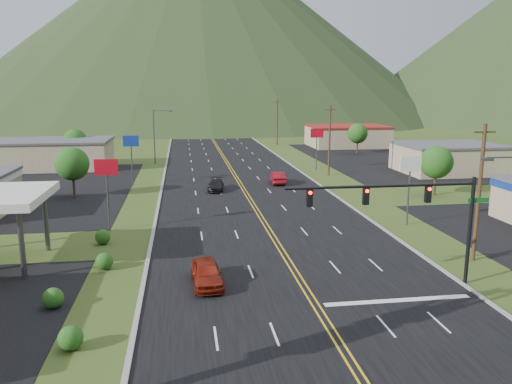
{
  "coord_description": "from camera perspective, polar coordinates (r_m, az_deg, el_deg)",
  "views": [
    {
      "loc": [
        -7.38,
        -14.14,
        12.39
      ],
      "look_at": [
        -1.84,
        23.32,
        4.5
      ],
      "focal_mm": 35.0,
      "sensor_mm": 36.0,
      "label": 1
    }
  ],
  "objects": [
    {
      "name": "tree_east_b",
      "position": [
        98.37,
        11.54,
        6.58
      ],
      "size": [
        3.84,
        3.84,
        5.82
      ],
      "color": "#382314",
      "rests_on": "ground"
    },
    {
      "name": "car_red_far",
      "position": [
        66.02,
        2.52,
        1.63
      ],
      "size": [
        2.02,
        4.87,
        1.57
      ],
      "primitive_type": "imported",
      "rotation": [
        0.0,
        0.0,
        3.06
      ],
      "color": "maroon",
      "rests_on": "ground"
    },
    {
      "name": "pole_sign_east_b",
      "position": [
        77.24,
        6.97,
        6.23
      ],
      "size": [
        2.0,
        0.18,
        6.4
      ],
      "color": "#59595E",
      "rests_on": "ground"
    },
    {
      "name": "tree_east_a",
      "position": [
        62.18,
        19.92,
        3.21
      ],
      "size": [
        3.84,
        3.84,
        5.82
      ],
      "color": "#382314",
      "rests_on": "ground"
    },
    {
      "name": "car_dark_mid",
      "position": [
        61.57,
        -4.61,
        0.75
      ],
      "size": [
        2.39,
        4.76,
        1.33
      ],
      "primitive_type": "imported",
      "rotation": [
        0.0,
        0.0,
        -0.12
      ],
      "color": "black",
      "rests_on": "ground"
    },
    {
      "name": "building_east_mid",
      "position": [
        80.23,
        21.12,
        3.65
      ],
      "size": [
        14.4,
        11.4,
        4.3
      ],
      "color": "tan",
      "rests_on": "ground"
    },
    {
      "name": "utility_pole_b",
      "position": [
        72.59,
        8.4,
        5.9
      ],
      "size": [
        1.6,
        0.28,
        10.0
      ],
      "color": "#382314",
      "rests_on": "ground"
    },
    {
      "name": "tree_west_a",
      "position": [
        61.07,
        -20.27,
        3.04
      ],
      "size": [
        3.84,
        3.84,
        5.82
      ],
      "color": "#382314",
      "rests_on": "ground"
    },
    {
      "name": "tree_west_b",
      "position": [
        88.34,
        -19.97,
        5.55
      ],
      "size": [
        3.84,
        3.84,
        5.82
      ],
      "color": "#382314",
      "rests_on": "ground"
    },
    {
      "name": "utility_pole_a",
      "position": [
        39.01,
        24.14,
        -0.0
      ],
      "size": [
        1.6,
        0.28,
        10.0
      ],
      "color": "#382314",
      "rests_on": "ground"
    },
    {
      "name": "utility_pole_c",
      "position": [
        111.36,
        2.44,
        8.02
      ],
      "size": [
        1.6,
        0.28,
        10.0
      ],
      "color": "#382314",
      "rests_on": "ground"
    },
    {
      "name": "streetlight_west",
      "position": [
        84.56,
        -11.37,
        6.65
      ],
      "size": [
        3.28,
        0.25,
        9.0
      ],
      "color": "#59595E",
      "rests_on": "ground"
    },
    {
      "name": "traffic_signal",
      "position": [
        32.15,
        17.38,
        -1.46
      ],
      "size": [
        13.1,
        0.43,
        7.0
      ],
      "color": "black",
      "rests_on": "ground"
    },
    {
      "name": "pole_sign_east_a",
      "position": [
        47.38,
        17.2,
        2.33
      ],
      "size": [
        2.0,
        0.18,
        6.4
      ],
      "color": "#59595E",
      "rests_on": "ground"
    },
    {
      "name": "mountain_n",
      "position": [
        236.19,
        -6.92,
        19.01
      ],
      "size": [
        220.0,
        220.0,
        85.0
      ],
      "primitive_type": "cone",
      "color": "#1E3116",
      "rests_on": "ground"
    },
    {
      "name": "pole_sign_west_a",
      "position": [
        45.24,
        -16.71,
        1.93
      ],
      "size": [
        2.0,
        0.18,
        6.4
      ],
      "color": "#59595E",
      "rests_on": "ground"
    },
    {
      "name": "building_west_far",
      "position": [
        85.3,
        -22.39,
        4.06
      ],
      "size": [
        18.4,
        11.4,
        4.5
      ],
      "color": "tan",
      "rests_on": "ground"
    },
    {
      "name": "building_east_far",
      "position": [
        110.45,
        10.38,
        6.32
      ],
      "size": [
        16.4,
        12.4,
        4.5
      ],
      "color": "tan",
      "rests_on": "ground"
    },
    {
      "name": "utility_pole_d",
      "position": [
        150.77,
        -0.44,
        9.01
      ],
      "size": [
        1.6,
        0.28,
        10.0
      ],
      "color": "#382314",
      "rests_on": "ground"
    },
    {
      "name": "pole_sign_west_b",
      "position": [
        66.88,
        -14.09,
        5.12
      ],
      "size": [
        2.0,
        0.18,
        6.4
      ],
      "color": "#59595E",
      "rests_on": "ground"
    },
    {
      "name": "car_red_near",
      "position": [
        32.42,
        -5.67,
        -9.27
      ],
      "size": [
        2.1,
        4.7,
        1.57
      ],
      "primitive_type": "imported",
      "rotation": [
        0.0,
        0.0,
        0.05
      ],
      "color": "maroon",
      "rests_on": "ground"
    }
  ]
}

